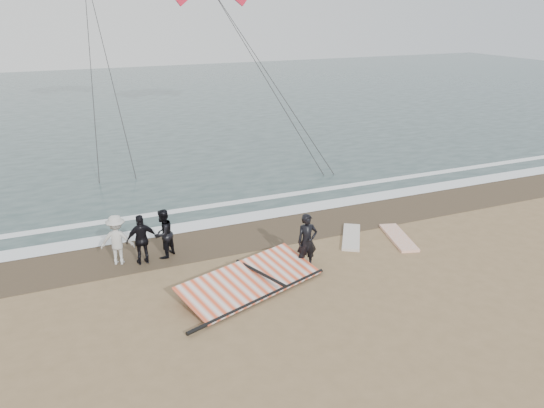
% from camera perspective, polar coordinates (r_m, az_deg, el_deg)
% --- Properties ---
extents(ground, '(120.00, 120.00, 0.00)m').
position_cam_1_polar(ground, '(15.55, 8.13, -8.57)').
color(ground, '#8C704C').
rests_on(ground, ground).
extents(sea, '(120.00, 54.00, 0.02)m').
position_cam_1_polar(sea, '(45.68, -14.12, 10.55)').
color(sea, '#233838').
rests_on(sea, ground).
extents(wet_sand, '(120.00, 2.80, 0.01)m').
position_cam_1_polar(wet_sand, '(19.10, 1.15, -2.57)').
color(wet_sand, '#4C3D2B').
rests_on(wet_sand, ground).
extents(foam_near, '(120.00, 0.90, 0.01)m').
position_cam_1_polar(foam_near, '(20.28, -0.49, -1.09)').
color(foam_near, white).
rests_on(foam_near, sea).
extents(foam_far, '(120.00, 0.45, 0.01)m').
position_cam_1_polar(foam_far, '(21.75, -2.24, 0.44)').
color(foam_far, white).
rests_on(foam_far, sea).
extents(man_main, '(0.68, 0.49, 1.73)m').
position_cam_1_polar(man_main, '(16.02, 3.79, -4.01)').
color(man_main, black).
rests_on(man_main, ground).
extents(board_white, '(1.20, 2.33, 0.09)m').
position_cam_1_polar(board_white, '(18.74, 13.45, -3.52)').
color(board_white, white).
rests_on(board_white, ground).
extents(board_cream, '(1.65, 2.12, 0.09)m').
position_cam_1_polar(board_cream, '(18.47, 8.53, -3.53)').
color(board_cream, beige).
rests_on(board_cream, ground).
extents(trio_cluster, '(2.47, 1.03, 1.61)m').
position_cam_1_polar(trio_cluster, '(16.88, -14.17, -3.54)').
color(trio_cluster, black).
rests_on(trio_cluster, ground).
extents(sail_rig, '(4.57, 3.06, 0.52)m').
position_cam_1_polar(sail_rig, '(15.17, -2.72, -8.30)').
color(sail_rig, black).
rests_on(sail_rig, ground).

